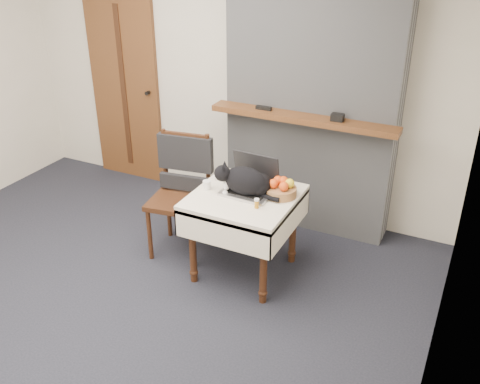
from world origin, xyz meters
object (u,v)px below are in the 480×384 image
object	(u,v)px
pill_bottle	(257,203)
side_table	(244,208)
fruit_basket	(281,189)
cream_jar	(207,185)
laptop	(251,183)
cat	(246,182)
door	(125,88)
chair	(183,177)

from	to	relation	value
pill_bottle	side_table	bearing A→B (deg)	139.05
side_table	fruit_basket	size ratio (longest dim) A/B	3.18
side_table	cream_jar	distance (m)	0.34
laptop	cat	size ratio (longest dim) A/B	0.73
side_table	cat	xyz separation A→B (m)	(0.01, 0.02, 0.22)
side_table	cat	bearing A→B (deg)	64.77
door	cream_jar	world-z (taller)	door
chair	cream_jar	bearing A→B (deg)	-36.56
side_table	cream_jar	bearing A→B (deg)	-173.31
pill_bottle	fruit_basket	size ratio (longest dim) A/B	0.31
laptop	chair	xyz separation A→B (m)	(-0.65, 0.05, -0.11)
cat	pill_bottle	distance (m)	0.24
cream_jar	fruit_basket	bearing A→B (deg)	15.43
side_table	pill_bottle	world-z (taller)	pill_bottle
cat	fruit_basket	xyz separation A→B (m)	(0.24, 0.10, -0.05)
door	cream_jar	xyz separation A→B (m)	(1.63, -1.17, -0.26)
pill_bottle	chair	bearing A→B (deg)	160.51
door	laptop	bearing A→B (deg)	-28.17
door	cream_jar	bearing A→B (deg)	-35.66
pill_bottle	chair	xyz separation A→B (m)	(-0.81, 0.29, -0.08)
door	cat	bearing A→B (deg)	-29.84
laptop	cream_jar	world-z (taller)	laptop
cat	fruit_basket	size ratio (longest dim) A/B	2.19
fruit_basket	chair	world-z (taller)	chair
door	cream_jar	distance (m)	2.02
pill_bottle	fruit_basket	world-z (taller)	fruit_basket
fruit_basket	side_table	bearing A→B (deg)	-154.78
door	cream_jar	size ratio (longest dim) A/B	28.37
laptop	chair	size ratio (longest dim) A/B	0.38
door	chair	bearing A→B (deg)	-37.43
cat	chair	size ratio (longest dim) A/B	0.52
door	fruit_basket	distance (m)	2.42
cat	cream_jar	xyz separation A→B (m)	(-0.32, -0.05, -0.07)
side_table	cream_jar	xyz separation A→B (m)	(-0.31, -0.04, 0.15)
fruit_basket	chair	bearing A→B (deg)	178.57
side_table	chair	xyz separation A→B (m)	(-0.64, 0.14, 0.07)
door	cat	size ratio (longest dim) A/B	3.72
side_table	pill_bottle	bearing A→B (deg)	-40.95
cream_jar	chair	world-z (taller)	chair
cat	fruit_basket	bearing A→B (deg)	5.72
pill_bottle	laptop	bearing A→B (deg)	123.48
cat	cream_jar	distance (m)	0.33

